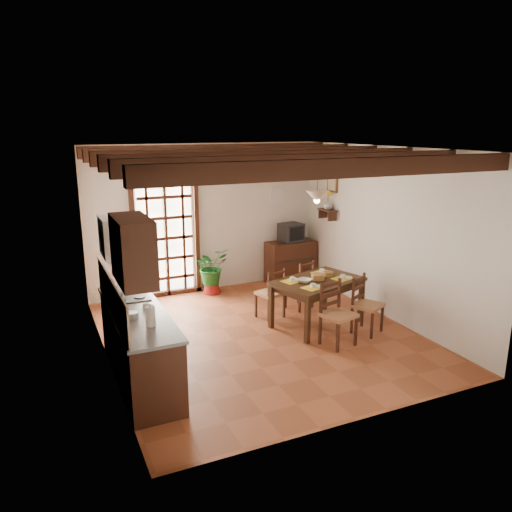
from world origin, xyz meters
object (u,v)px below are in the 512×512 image
kitchen_counter (139,344)px  dining_table (317,286)px  pendant_lamp (317,195)px  potted_plant (211,264)px  chair_near_left (337,326)px  chair_near_right (366,315)px  chair_far_right (300,293)px  sideboard (290,262)px  chair_far_left (271,302)px  crt_tv (291,232)px

kitchen_counter → dining_table: (2.95, 0.62, 0.18)m
pendant_lamp → kitchen_counter: bearing=-166.2°
potted_plant → pendant_lamp: (1.01, -2.07, 1.51)m
chair_near_left → potted_plant: (-0.89, 2.95, 0.27)m
chair_near_right → chair_far_right: 1.42m
chair_far_right → sideboard: size_ratio=0.87×
chair_far_left → sideboard: chair_far_left is taller
potted_plant → pendant_lamp: pendant_lamp is taller
chair_far_right → sideboard: bearing=-131.8°
dining_table → sideboard: bearing=55.3°
chair_near_left → kitchen_counter: bearing=163.4°
kitchen_counter → sideboard: size_ratio=2.26×
chair_far_right → pendant_lamp: size_ratio=1.03×
chair_near_left → sideboard: 3.09m
chair_near_right → chair_far_left: size_ratio=1.04×
dining_table → crt_tv: (0.70, 2.19, 0.38)m
chair_near_left → chair_far_right: chair_near_left is taller
kitchen_counter → chair_far_left: (2.41, 1.20, -0.20)m
chair_near_right → potted_plant: potted_plant is taller
crt_tv → potted_plant: size_ratio=0.26×
chair_far_right → chair_near_left: bearing=61.3°
pendant_lamp → chair_far_right: bearing=79.7°
sideboard → potted_plant: 1.72m
potted_plant → sideboard: bearing=0.9°
dining_table → chair_near_left: chair_near_left is taller
pendant_lamp → chair_far_left: bearing=138.6°
chair_far_left → dining_table: bearing=117.3°
chair_far_right → dining_table: bearing=61.2°
chair_near_right → chair_far_left: 1.58m
kitchen_counter → chair_far_left: kitchen_counter is taller
crt_tv → chair_near_right: bearing=-103.0°
dining_table → chair_near_right: bearing=-64.1°
chair_near_right → pendant_lamp: (-0.54, 0.68, 1.80)m
kitchen_counter → crt_tv: size_ratio=4.72×
kitchen_counter → chair_near_right: 3.50m
pendant_lamp → dining_table: bearing=-90.0°
chair_near_right → chair_far_right: (-0.41, 1.36, -0.01)m
pendant_lamp → chair_near_left: bearing=-97.9°
chair_near_right → pendant_lamp: 2.00m
chair_near_right → sideboard: (0.16, 2.78, 0.14)m
dining_table → sideboard: (0.70, 2.20, -0.23)m
chair_near_left → chair_far_right: 1.58m
chair_near_right → chair_near_left: bearing=169.0°
sideboard → chair_near_right: bearing=-95.4°
chair_far_right → crt_tv: (0.57, 1.41, 0.76)m
sideboard → crt_tv: bearing=-92.1°
kitchen_counter → crt_tv: 4.65m
dining_table → chair_near_left: size_ratio=1.69×
crt_tv → pendant_lamp: size_ratio=0.56×
crt_tv → chair_far_left: bearing=-137.2°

